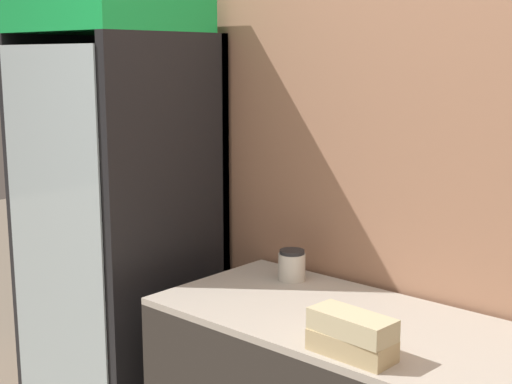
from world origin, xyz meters
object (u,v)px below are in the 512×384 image
object	(u,v)px
condiment_jar	(292,265)
sandwich_stack_middle	(353,325)
beverage_cooler	(125,201)
sandwich_stack_bottom	(353,346)

from	to	relation	value
condiment_jar	sandwich_stack_middle	bearing A→B (deg)	-37.31
sandwich_stack_middle	condiment_jar	size ratio (longest dim) A/B	2.19
beverage_cooler	sandwich_stack_bottom	distance (m)	1.48
sandwich_stack_middle	condiment_jar	bearing A→B (deg)	142.69
beverage_cooler	sandwich_stack_middle	bearing A→B (deg)	-11.96
sandwich_stack_middle	sandwich_stack_bottom	bearing A→B (deg)	0.00
beverage_cooler	condiment_jar	distance (m)	0.88
sandwich_stack_middle	condiment_jar	distance (m)	0.74
condiment_jar	sandwich_stack_bottom	bearing A→B (deg)	-37.31
beverage_cooler	sandwich_stack_bottom	size ratio (longest dim) A/B	7.73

